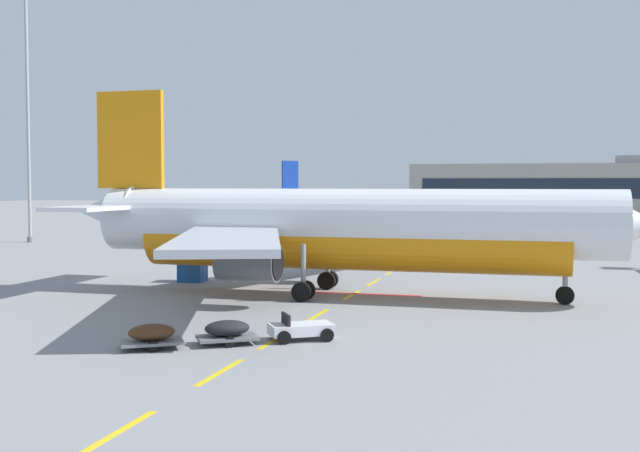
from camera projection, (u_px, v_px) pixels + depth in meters
name	position (u px, v px, depth m)	size (l,w,h in m)	color
apron_paint_markings	(401.00, 266.00, 61.78)	(8.00, 97.63, 0.01)	yellow
airliner_foreground	(340.00, 228.00, 45.50)	(34.65, 34.63, 12.20)	white
airliner_mid_left	(240.00, 202.00, 132.53)	(26.78, 28.36, 10.49)	white
baggage_train	(228.00, 331.00, 31.87)	(8.03, 5.86, 1.14)	silver
uld_cargo_container	(193.00, 270.00, 52.20)	(1.71, 1.68, 1.60)	#194C9E
apron_light_mast_near	(27.00, 74.00, 86.07)	(1.80, 1.80, 30.37)	slate
terminal_satellite	(580.00, 190.00, 152.26)	(63.11, 21.43, 11.76)	#9E998E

